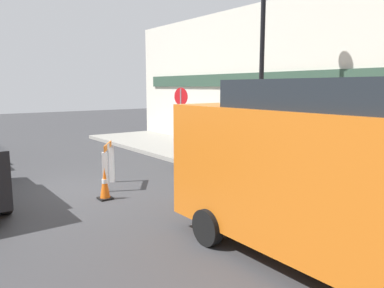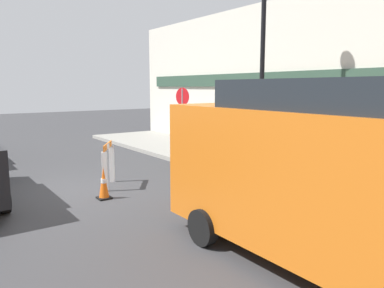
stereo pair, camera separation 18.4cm
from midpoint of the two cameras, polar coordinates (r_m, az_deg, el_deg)
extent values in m
plane|color=#38383A|center=(9.57, -20.64, -7.26)|extent=(60.00, 60.00, 0.00)
cube|color=gray|center=(12.52, 7.65, -2.73)|extent=(18.00, 3.29, 0.15)
cube|color=beige|center=(13.51, 13.32, 9.38)|extent=(18.00, 0.12, 5.50)
cube|color=#2D4738|center=(13.43, 13.01, 9.60)|extent=(16.20, 0.10, 0.50)
cylinder|color=black|center=(10.95, 10.71, -3.43)|extent=(0.29, 0.29, 0.24)
cylinder|color=black|center=(10.72, 11.15, 11.48)|extent=(0.13, 0.13, 5.88)
cylinder|color=gray|center=(12.85, -1.04, 3.24)|extent=(0.06, 0.06, 2.33)
cylinder|color=red|center=(12.80, -1.06, 7.24)|extent=(0.59, 0.15, 0.60)
cube|color=white|center=(10.27, -11.63, -3.00)|extent=(0.12, 0.14, 0.98)
cube|color=white|center=(9.37, -12.61, -4.15)|extent=(0.12, 0.14, 0.98)
cube|color=orange|center=(9.72, -12.21, -0.30)|extent=(0.83, 0.57, 0.15)
cube|color=white|center=(9.72, -12.21, -0.30)|extent=(0.26, 0.19, 0.13)
cube|color=white|center=(10.07, 6.31, -3.21)|extent=(0.07, 0.14, 0.94)
cube|color=white|center=(10.63, 3.99, -2.54)|extent=(0.07, 0.14, 0.94)
cube|color=orange|center=(10.26, 5.16, 0.12)|extent=(0.77, 0.08, 0.15)
cube|color=white|center=(10.26, 5.16, 0.12)|extent=(0.23, 0.05, 0.14)
cube|color=black|center=(8.42, -0.89, -8.71)|extent=(0.30, 0.30, 0.04)
cone|color=orange|center=(8.33, -0.89, -6.51)|extent=(0.22, 0.22, 0.63)
cylinder|color=white|center=(8.32, -0.89, -6.30)|extent=(0.13, 0.13, 0.09)
cube|color=black|center=(8.88, -12.65, -8.00)|extent=(0.30, 0.30, 0.04)
cone|color=orange|center=(8.78, -12.73, -5.70)|extent=(0.23, 0.23, 0.70)
cylinder|color=white|center=(8.77, -12.73, -5.48)|extent=(0.13, 0.13, 0.10)
cube|color=black|center=(11.09, 2.54, -4.43)|extent=(0.30, 0.30, 0.04)
cone|color=orange|center=(11.03, 2.55, -2.80)|extent=(0.22, 0.22, 0.60)
cylinder|color=white|center=(11.02, 2.55, -2.64)|extent=(0.13, 0.13, 0.08)
cube|color=black|center=(8.67, 2.31, -8.20)|extent=(0.30, 0.30, 0.04)
cone|color=orange|center=(8.59, 2.32, -6.39)|extent=(0.22, 0.22, 0.53)
cylinder|color=white|center=(8.59, 2.32, -6.22)|extent=(0.13, 0.13, 0.07)
cube|color=black|center=(9.71, 6.84, -6.40)|extent=(0.30, 0.30, 0.04)
cone|color=orange|center=(9.63, 6.87, -4.58)|extent=(0.22, 0.22, 0.59)
cylinder|color=white|center=(9.63, 6.88, -4.41)|extent=(0.13, 0.13, 0.08)
cylinder|color=#33333D|center=(11.76, -1.15, -1.86)|extent=(0.38, 0.38, 0.77)
cylinder|color=yellow|center=(11.65, -1.16, 1.55)|extent=(0.53, 0.53, 0.64)
sphere|color=beige|center=(11.60, -1.16, 3.60)|extent=(0.28, 0.28, 0.20)
cylinder|color=#33333D|center=(9.27, 22.02, -4.22)|extent=(0.28, 0.28, 0.84)
cylinder|color=silver|center=(9.14, 22.30, 0.50)|extent=(0.39, 0.39, 0.70)
sphere|color=#8E6647|center=(9.09, 22.46, 3.36)|extent=(0.22, 0.22, 0.22)
cylinder|color=black|center=(8.52, -26.16, -7.46)|extent=(0.60, 0.18, 0.60)
cube|color=#D16619|center=(5.60, 21.29, -5.03)|extent=(5.11, 2.07, 1.94)
cube|color=#1E2328|center=(5.46, 21.85, 4.92)|extent=(2.81, 1.90, 0.81)
cylinder|color=black|center=(7.56, 15.13, -8.85)|extent=(0.60, 0.18, 0.60)
cylinder|color=black|center=(6.18, 2.50, -12.57)|extent=(0.60, 0.18, 0.60)
camera|label=1|loc=(0.09, -89.48, 0.08)|focal=35.00mm
camera|label=2|loc=(0.09, 90.52, -0.08)|focal=35.00mm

